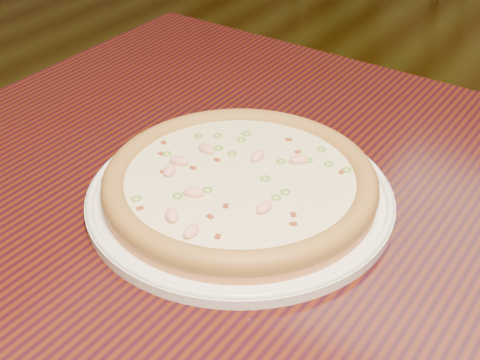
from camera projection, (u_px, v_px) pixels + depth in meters
The scene contains 3 objects.
hero_table at pixel (342, 277), 0.83m from camera, with size 1.20×0.80×0.75m.
plate at pixel (240, 195), 0.80m from camera, with size 0.36×0.36×0.02m.
pizza at pixel (240, 182), 0.78m from camera, with size 0.32×0.32×0.03m.
Camera 1 is at (0.36, -0.71, 1.22)m, focal length 50.00 mm.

